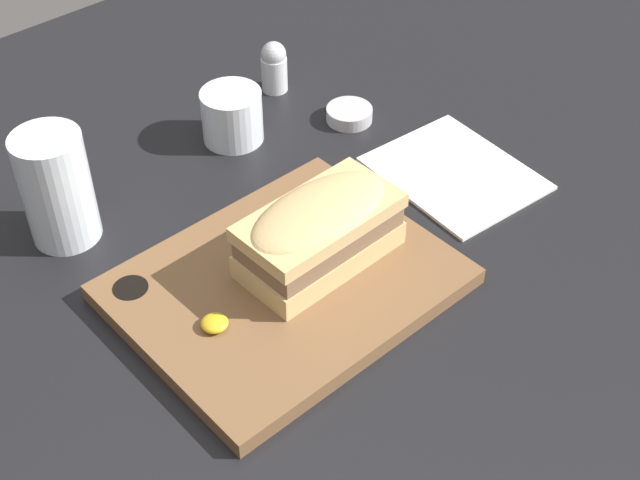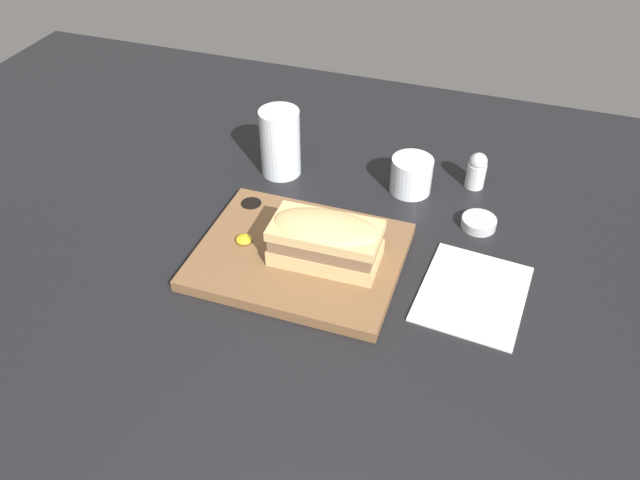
{
  "view_description": "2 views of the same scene",
  "coord_description": "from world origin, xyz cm",
  "views": [
    {
      "loc": [
        -36.69,
        -53.17,
        65.22
      ],
      "look_at": [
        5.08,
        -6.8,
        8.6
      ],
      "focal_mm": 50.0,
      "sensor_mm": 36.0,
      "label": 1
    },
    {
      "loc": [
        28.61,
        -71.79,
        67.2
      ],
      "look_at": [
        6.14,
        -5.93,
        8.19
      ],
      "focal_mm": 35.0,
      "sensor_mm": 36.0,
      "label": 2
    }
  ],
  "objects": [
    {
      "name": "sandwich",
      "position": [
        6.69,
        -4.95,
        7.77
      ],
      "size": [
        16.42,
        8.67,
        7.37
      ],
      "rotation": [
        0.0,
        0.0,
        0.02
      ],
      "color": "tan",
      "rests_on": "serving_board"
    },
    {
      "name": "water_glass",
      "position": [
        -9.34,
        17.3,
        7.43
      ],
      "size": [
        7.24,
        7.24,
        12.53
      ],
      "color": "silver",
      "rests_on": "dining_table"
    },
    {
      "name": "napkin",
      "position": [
        28.97,
        -3.45,
        2.2
      ],
      "size": [
        16.16,
        19.06,
        0.4
      ],
      "rotation": [
        0.0,
        0.0,
        -0.08
      ],
      "color": "white",
      "rests_on": "dining_table"
    },
    {
      "name": "condiment_dish",
      "position": [
        27.52,
        12.69,
        2.84
      ],
      "size": [
        5.72,
        5.72,
        1.68
      ],
      "color": "#B2B2B7",
      "rests_on": "dining_table"
    },
    {
      "name": "mustard_dollop",
      "position": [
        -6.65,
        -5.27,
        4.32
      ],
      "size": [
        2.57,
        2.57,
        1.03
      ],
      "color": "gold",
      "rests_on": "serving_board"
    },
    {
      "name": "serving_board",
      "position": [
        2.28,
        -4.6,
        2.9
      ],
      "size": [
        31.07,
        24.94,
        1.85
      ],
      "color": "brown",
      "rests_on": "dining_table"
    },
    {
      "name": "salt_shaker",
      "position": [
        25.15,
        24.24,
        5.41
      ],
      "size": [
        3.37,
        3.37,
        6.79
      ],
      "color": "silver",
      "rests_on": "dining_table"
    },
    {
      "name": "wine_glass",
      "position": [
        14.5,
        19.26,
        4.85
      ],
      "size": [
        7.31,
        7.31,
        6.4
      ],
      "color": "silver",
      "rests_on": "dining_table"
    },
    {
      "name": "dining_table",
      "position": [
        0.0,
        0.0,
        1.0
      ],
      "size": [
        182.9,
        120.57,
        2.0
      ],
      "color": "black",
      "rests_on": "ground"
    }
  ]
}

